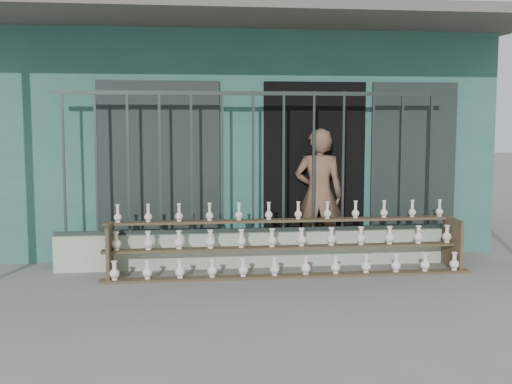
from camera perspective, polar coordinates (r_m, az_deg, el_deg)
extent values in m
plane|color=slate|center=(7.12, 0.98, -8.91)|extent=(60.00, 60.00, 0.00)
cube|color=#2F635A|center=(11.15, -2.06, 4.91)|extent=(7.00, 5.00, 3.20)
cube|color=black|center=(8.85, 5.15, 1.94)|extent=(1.40, 0.12, 2.40)
cube|color=black|center=(8.61, -8.59, 1.78)|extent=(1.60, 0.08, 2.40)
cube|color=black|center=(9.20, 13.77, 1.95)|extent=(1.20, 0.08, 2.40)
cube|color=#59544C|center=(8.16, -0.18, 15.33)|extent=(7.40, 2.00, 0.12)
cube|color=#B5C7AB|center=(8.32, -0.25, -5.09)|extent=(5.00, 0.20, 0.45)
cube|color=#283330|center=(8.24, -16.72, 2.43)|extent=(0.03, 0.03, 1.80)
cube|color=#283330|center=(8.18, -14.02, 2.48)|extent=(0.03, 0.03, 1.80)
cube|color=#283330|center=(8.14, -11.28, 2.53)|extent=(0.03, 0.03, 1.80)
cube|color=#283330|center=(8.12, -8.52, 2.57)|extent=(0.03, 0.03, 1.80)
cube|color=#283330|center=(8.12, -5.76, 2.61)|extent=(0.03, 0.03, 1.80)
cube|color=#283330|center=(8.14, -3.00, 2.64)|extent=(0.03, 0.03, 1.80)
cube|color=#283330|center=(8.18, -0.25, 2.67)|extent=(0.03, 0.03, 1.80)
cube|color=#283330|center=(8.23, 2.46, 2.68)|extent=(0.03, 0.03, 1.80)
cube|color=#283330|center=(8.30, 5.13, 2.70)|extent=(0.03, 0.03, 1.80)
cube|color=#283330|center=(8.39, 7.75, 2.70)|extent=(0.03, 0.03, 1.80)
cube|color=#283330|center=(8.50, 10.30, 2.70)|extent=(0.03, 0.03, 1.80)
cube|color=#283330|center=(8.63, 12.79, 2.70)|extent=(0.03, 0.03, 1.80)
cube|color=#283330|center=(8.77, 15.20, 2.69)|extent=(0.03, 0.03, 1.80)
cube|color=#283330|center=(8.17, -0.26, 8.77)|extent=(5.00, 0.04, 0.05)
cube|color=#283330|center=(8.28, -0.25, -3.39)|extent=(5.00, 0.04, 0.05)
cube|color=brown|center=(7.79, 3.05, -7.46)|extent=(4.50, 0.18, 0.03)
cube|color=brown|center=(7.97, 2.75, -4.94)|extent=(4.50, 0.18, 0.03)
cube|color=brown|center=(8.16, 2.46, -2.54)|extent=(4.50, 0.18, 0.03)
cube|color=brown|center=(7.90, -12.88, -5.16)|extent=(0.04, 0.55, 0.64)
cube|color=brown|center=(8.59, 17.07, -4.36)|extent=(0.04, 0.55, 0.64)
imported|color=brown|center=(8.64, 5.60, -0.25)|extent=(0.73, 0.57, 1.78)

